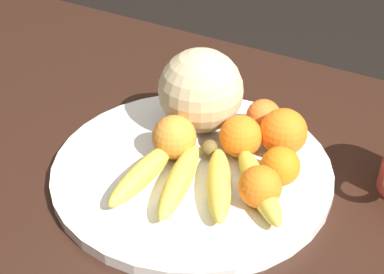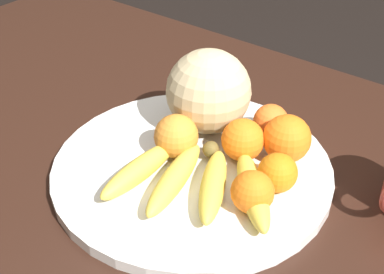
% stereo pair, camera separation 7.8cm
% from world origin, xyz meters
% --- Properties ---
extents(kitchen_table, '(1.65, 0.88, 0.74)m').
position_xyz_m(kitchen_table, '(0.00, 0.00, 0.65)').
color(kitchen_table, black).
rests_on(kitchen_table, ground_plane).
extents(fruit_bowl, '(0.42, 0.42, 0.02)m').
position_xyz_m(fruit_bowl, '(0.02, 0.01, 0.75)').
color(fruit_bowl, white).
rests_on(fruit_bowl, kitchen_table).
extents(melon, '(0.14, 0.14, 0.14)m').
position_xyz_m(melon, '(0.06, -0.09, 0.83)').
color(melon, '#C6B284').
rests_on(melon, fruit_bowl).
extents(banana_bunch, '(0.24, 0.21, 0.03)m').
position_xyz_m(banana_bunch, '(-0.03, 0.05, 0.78)').
color(banana_bunch, brown).
rests_on(banana_bunch, fruit_bowl).
extents(orange_front_left, '(0.07, 0.07, 0.07)m').
position_xyz_m(orange_front_left, '(-0.09, -0.09, 0.80)').
color(orange_front_left, orange).
rests_on(orange_front_left, fruit_bowl).
extents(orange_front_right, '(0.07, 0.07, 0.07)m').
position_xyz_m(orange_front_right, '(-0.03, -0.06, 0.80)').
color(orange_front_right, orange).
rests_on(orange_front_right, fruit_bowl).
extents(orange_mid_center, '(0.06, 0.06, 0.06)m').
position_xyz_m(orange_mid_center, '(-0.11, 0.03, 0.79)').
color(orange_mid_center, orange).
rests_on(orange_mid_center, fruit_bowl).
extents(orange_back_left, '(0.06, 0.06, 0.06)m').
position_xyz_m(orange_back_left, '(-0.11, -0.02, 0.79)').
color(orange_back_left, orange).
rests_on(orange_back_left, fruit_bowl).
extents(orange_back_right, '(0.07, 0.07, 0.07)m').
position_xyz_m(orange_back_right, '(0.05, 0.00, 0.80)').
color(orange_back_right, orange).
rests_on(orange_back_right, fruit_bowl).
extents(orange_top_small, '(0.06, 0.06, 0.06)m').
position_xyz_m(orange_top_small, '(-0.04, -0.13, 0.79)').
color(orange_top_small, orange).
rests_on(orange_top_small, fruit_bowl).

